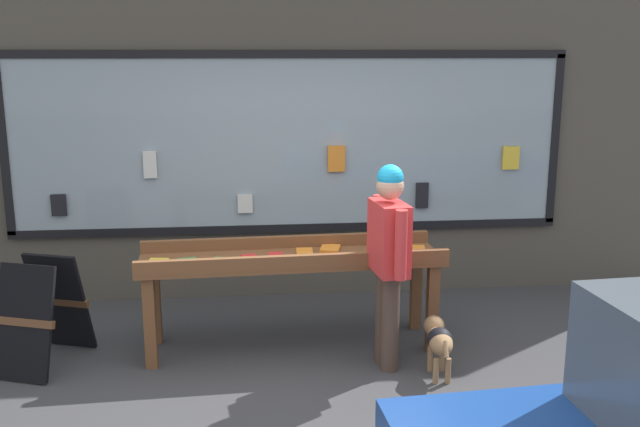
% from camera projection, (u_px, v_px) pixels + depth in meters
% --- Properties ---
extents(ground_plane, '(40.00, 40.00, 0.00)m').
position_uv_depth(ground_plane, '(301.00, 401.00, 5.06)').
color(ground_plane, '#38383A').
extents(shopfront_facade, '(8.57, 0.29, 3.64)m').
position_uv_depth(shopfront_facade, '(278.00, 117.00, 6.97)').
color(shopfront_facade, '#4C473D').
rests_on(shopfront_facade, ground_plane).
extents(display_table_main, '(2.50, 0.76, 0.88)m').
position_uv_depth(display_table_main, '(291.00, 266.00, 5.85)').
color(display_table_main, brown).
rests_on(display_table_main, ground_plane).
extents(person_browsing, '(0.27, 0.64, 1.61)m').
position_uv_depth(person_browsing, '(389.00, 252.00, 5.43)').
color(person_browsing, '#4C382D').
rests_on(person_browsing, ground_plane).
extents(small_dog, '(0.20, 0.56, 0.41)m').
position_uv_depth(small_dog, '(439.00, 340.00, 5.41)').
color(small_dog, '#99724C').
rests_on(small_dog, ground_plane).
extents(sandwich_board_sign, '(0.68, 0.84, 0.85)m').
position_uv_depth(sandwich_board_sign, '(43.00, 311.00, 5.58)').
color(sandwich_board_sign, black).
rests_on(sandwich_board_sign, ground_plane).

